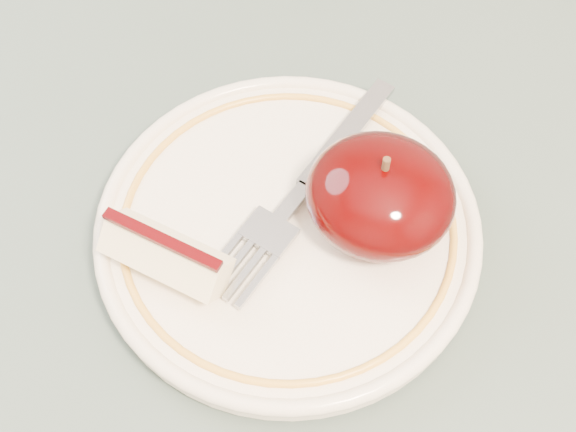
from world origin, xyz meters
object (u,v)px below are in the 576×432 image
(table, at_px, (179,344))
(plate, at_px, (288,229))
(fork, at_px, (304,188))
(apple_half, at_px, (380,195))

(table, xyz_separation_m, plate, (0.06, 0.05, 0.10))
(table, xyz_separation_m, fork, (0.06, 0.07, 0.11))
(plate, height_order, fork, fork)
(plate, xyz_separation_m, fork, (0.00, 0.02, 0.01))
(plate, bearing_deg, fork, 88.26)
(fork, bearing_deg, plate, -168.85)
(apple_half, height_order, fork, apple_half)
(plate, bearing_deg, table, -138.10)
(apple_half, bearing_deg, plate, -154.40)
(plate, height_order, apple_half, apple_half)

